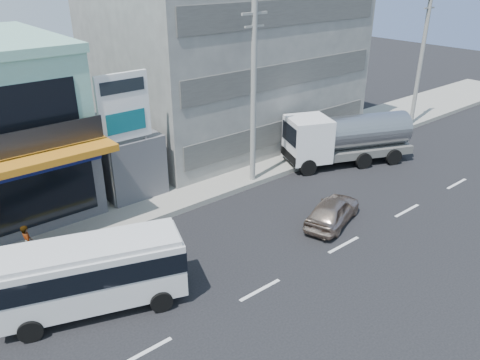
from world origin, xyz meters
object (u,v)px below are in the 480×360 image
at_px(motorcycle_rider, 31,256).
at_px(sedan, 333,211).
at_px(utility_pole_near, 253,95).
at_px(satellite_dish, 120,130).
at_px(minibus, 92,271).
at_px(billboard, 125,115).
at_px(tanker_truck, 344,137).
at_px(utility_pole_far, 421,59).
at_px(concrete_building, 225,36).

bearing_deg(motorcycle_rider, sedan, -22.66).
bearing_deg(utility_pole_near, satellite_dish, 149.04).
bearing_deg(sedan, satellite_dish, 14.44).
relative_size(satellite_dish, minibus, 0.22).
distance_m(billboard, utility_pole_near, 6.75).
distance_m(satellite_dish, motorcycle_rider, 8.11).
distance_m(minibus, tanker_truck, 17.88).
height_order(satellite_dish, sedan, satellite_dish).
distance_m(satellite_dish, utility_pole_near, 7.17).
height_order(utility_pole_far, minibus, utility_pole_far).
distance_m(billboard, tanker_truck, 13.62).
bearing_deg(satellite_dish, billboard, -105.52).
height_order(minibus, sedan, minibus).
relative_size(concrete_building, motorcycle_rider, 7.48).
height_order(utility_pole_near, motorcycle_rider, utility_pole_near).
xyz_separation_m(utility_pole_near, tanker_truck, (6.38, -1.23, -3.47)).
relative_size(minibus, motorcycle_rider, 3.14).
bearing_deg(sedan, billboard, 22.45).
bearing_deg(utility_pole_far, billboard, 175.43).
bearing_deg(motorcycle_rider, billboard, 22.43).
bearing_deg(sedan, minibus, 64.21).
distance_m(concrete_building, sedan, 15.31).
bearing_deg(concrete_building, sedan, -106.34).
bearing_deg(concrete_building, tanker_truck, -74.94).
bearing_deg(minibus, billboard, 52.34).
xyz_separation_m(minibus, sedan, (11.31, -1.44, -0.93)).
bearing_deg(tanker_truck, motorcycle_rider, 178.08).
relative_size(utility_pole_far, motorcycle_rider, 4.67).
xyz_separation_m(utility_pole_far, tanker_truck, (-9.62, -1.23, -3.47)).
xyz_separation_m(concrete_building, motorcycle_rider, (-16.31, -8.20, -6.29)).
height_order(satellite_dish, minibus, satellite_dish).
bearing_deg(concrete_building, motorcycle_rider, -153.31).
relative_size(minibus, sedan, 1.70).
bearing_deg(tanker_truck, minibus, -170.00).
relative_size(sedan, motorcycle_rider, 1.85).
xyz_separation_m(concrete_building, minibus, (-15.23, -11.93, -5.40)).
height_order(satellite_dish, motorcycle_rider, satellite_dish).
xyz_separation_m(utility_pole_near, sedan, (0.08, -5.78, -4.48)).
relative_size(billboard, motorcycle_rider, 3.23).
distance_m(billboard, motorcycle_rider, 7.57).
relative_size(billboard, utility_pole_near, 0.69).
bearing_deg(billboard, concrete_building, 28.92).
bearing_deg(billboard, utility_pole_near, -15.48).
distance_m(concrete_building, billboard, 12.17).
relative_size(utility_pole_near, tanker_truck, 1.22).
height_order(utility_pole_near, minibus, utility_pole_near).
bearing_deg(concrete_building, satellite_dish, -158.20).
xyz_separation_m(satellite_dish, motorcycle_rider, (-6.31, -4.20, -2.87)).
height_order(billboard, utility_pole_far, utility_pole_far).
distance_m(concrete_building, tanker_truck, 10.58).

